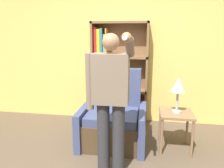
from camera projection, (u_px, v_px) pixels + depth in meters
wall_back at (120, 49)px, 4.14m from camera, size 8.00×0.06×2.80m
bookcase at (114, 75)px, 4.10m from camera, size 1.04×0.28×1.89m
armchair at (114, 120)px, 3.43m from camera, size 1.00×0.87×1.14m
person_standing at (110, 97)px, 2.52m from camera, size 0.56×0.78×1.70m
side_table at (176, 118)px, 3.16m from camera, size 0.47×0.47×0.58m
table_lamp at (178, 86)px, 3.05m from camera, size 0.21×0.21×0.51m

